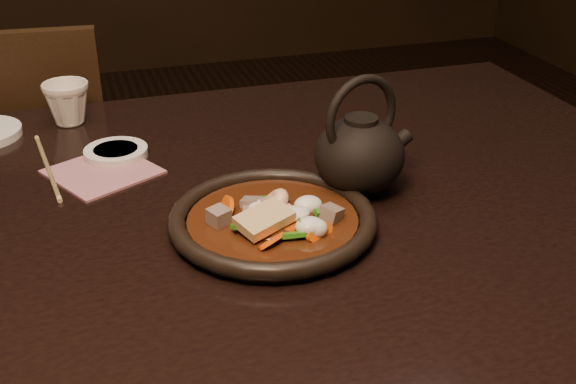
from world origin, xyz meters
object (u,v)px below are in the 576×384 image
object	(u,v)px
plate	(273,221)
table	(145,264)
teapot	(360,151)
chair	(23,205)
tea_cup	(67,102)

from	to	relation	value
plate	table	bearing A→B (deg)	149.93
teapot	table	bearing A→B (deg)	159.77
chair	tea_cup	size ratio (longest dim) A/B	11.35
chair	plate	size ratio (longest dim) A/B	3.34
table	chair	xyz separation A→B (m)	(-0.20, 0.61, -0.19)
table	tea_cup	bearing A→B (deg)	101.41
table	teapot	bearing A→B (deg)	-4.97
plate	teapot	bearing A→B (deg)	24.17
plate	teapot	distance (m)	0.16
teapot	chair	bearing A→B (deg)	112.49
table	chair	bearing A→B (deg)	107.73
tea_cup	teapot	bearing A→B (deg)	-46.05
chair	teapot	size ratio (longest dim) A/B	5.29
plate	tea_cup	distance (m)	0.51
table	teapot	size ratio (longest dim) A/B	9.61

